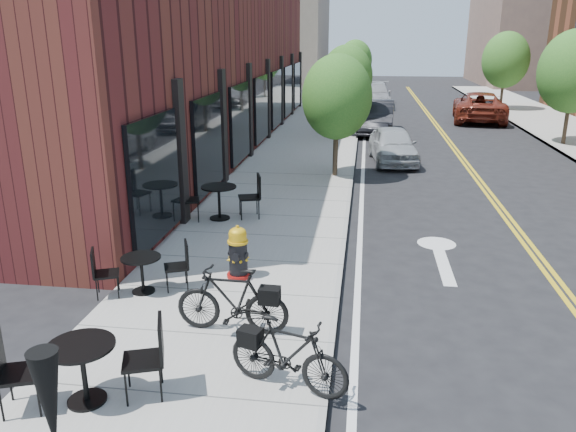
{
  "coord_description": "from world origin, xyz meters",
  "views": [
    {
      "loc": [
        0.31,
        -8.78,
        4.4
      ],
      "look_at": [
        -1.14,
        1.74,
        1.0
      ],
      "focal_mm": 35.0,
      "sensor_mm": 36.0,
      "label": 1
    }
  ],
  "objects_px": {
    "bistro_set_c": "(219,198)",
    "parked_car_b": "(376,117)",
    "fire_hydrant": "(238,253)",
    "parked_car_a": "(393,145)",
    "bicycle_left": "(232,300)",
    "patio_umbrella": "(52,417)",
    "bicycle_right": "(288,355)",
    "parked_car_c": "(374,95)",
    "parked_car_far": "(479,107)",
    "bistro_set_b": "(142,269)",
    "bistro_set_a": "(83,365)"
  },
  "relations": [
    {
      "from": "fire_hydrant",
      "to": "bistro_set_a",
      "type": "relative_size",
      "value": 0.52
    },
    {
      "from": "parked_car_a",
      "to": "parked_car_b",
      "type": "bearing_deg",
      "value": 88.59
    },
    {
      "from": "bistro_set_a",
      "to": "parked_car_a",
      "type": "relative_size",
      "value": 0.51
    },
    {
      "from": "patio_umbrella",
      "to": "parked_car_a",
      "type": "bearing_deg",
      "value": 79.0
    },
    {
      "from": "bistro_set_a",
      "to": "parked_car_c",
      "type": "xyz_separation_m",
      "value": [
        3.74,
        32.18,
        0.15
      ]
    },
    {
      "from": "fire_hydrant",
      "to": "parked_car_c",
      "type": "bearing_deg",
      "value": 101.07
    },
    {
      "from": "bistro_set_c",
      "to": "parked_car_b",
      "type": "bearing_deg",
      "value": 57.29
    },
    {
      "from": "parked_car_far",
      "to": "bistro_set_c",
      "type": "bearing_deg",
      "value": 70.23
    },
    {
      "from": "bistro_set_a",
      "to": "bistro_set_c",
      "type": "bearing_deg",
      "value": 72.23
    },
    {
      "from": "bicycle_left",
      "to": "parked_car_a",
      "type": "xyz_separation_m",
      "value": [
        2.9,
        13.16,
        0.0
      ]
    },
    {
      "from": "fire_hydrant",
      "to": "bistro_set_a",
      "type": "height_order",
      "value": "bistro_set_a"
    },
    {
      "from": "bicycle_right",
      "to": "bistro_set_c",
      "type": "relative_size",
      "value": 0.8
    },
    {
      "from": "bistro_set_a",
      "to": "parked_car_far",
      "type": "bearing_deg",
      "value": 51.14
    },
    {
      "from": "bistro_set_a",
      "to": "parked_car_b",
      "type": "bearing_deg",
      "value": 60.78
    },
    {
      "from": "fire_hydrant",
      "to": "parked_car_a",
      "type": "height_order",
      "value": "parked_car_a"
    },
    {
      "from": "fire_hydrant",
      "to": "patio_umbrella",
      "type": "relative_size",
      "value": 0.49
    },
    {
      "from": "bistro_set_c",
      "to": "parked_car_far",
      "type": "relative_size",
      "value": 0.36
    },
    {
      "from": "bistro_set_c",
      "to": "patio_umbrella",
      "type": "distance_m",
      "value": 9.55
    },
    {
      "from": "fire_hydrant",
      "to": "bicycle_right",
      "type": "height_order",
      "value": "fire_hydrant"
    },
    {
      "from": "bistro_set_a",
      "to": "patio_umbrella",
      "type": "xyz_separation_m",
      "value": [
        0.94,
        -2.12,
        0.96
      ]
    },
    {
      "from": "bicycle_left",
      "to": "parked_car_b",
      "type": "xyz_separation_m",
      "value": [
        2.35,
        19.69,
        0.12
      ]
    },
    {
      "from": "parked_car_far",
      "to": "bistro_set_b",
      "type": "bearing_deg",
      "value": 73.94
    },
    {
      "from": "fire_hydrant",
      "to": "bistro_set_c",
      "type": "xyz_separation_m",
      "value": [
        -1.23,
        3.38,
        0.06
      ]
    },
    {
      "from": "parked_car_c",
      "to": "parked_car_far",
      "type": "xyz_separation_m",
      "value": [
        5.6,
        -5.73,
        0.01
      ]
    },
    {
      "from": "bistro_set_c",
      "to": "bicycle_left",
      "type": "bearing_deg",
      "value": -90.76
    },
    {
      "from": "bicycle_left",
      "to": "bistro_set_a",
      "type": "distance_m",
      "value": 2.38
    },
    {
      "from": "parked_car_b",
      "to": "parked_car_c",
      "type": "height_order",
      "value": "parked_car_c"
    },
    {
      "from": "bistro_set_b",
      "to": "parked_car_far",
      "type": "xyz_separation_m",
      "value": [
        9.84,
        23.38,
        0.24
      ]
    },
    {
      "from": "bicycle_right",
      "to": "parked_car_a",
      "type": "height_order",
      "value": "parked_car_a"
    },
    {
      "from": "fire_hydrant",
      "to": "patio_umbrella",
      "type": "height_order",
      "value": "patio_umbrella"
    },
    {
      "from": "bistro_set_a",
      "to": "parked_car_a",
      "type": "distance_m",
      "value": 15.69
    },
    {
      "from": "patio_umbrella",
      "to": "parked_car_a",
      "type": "xyz_separation_m",
      "value": [
        3.34,
        17.21,
        -0.95
      ]
    },
    {
      "from": "bicycle_right",
      "to": "parked_car_a",
      "type": "xyz_separation_m",
      "value": [
        1.87,
        14.5,
        0.03
      ]
    },
    {
      "from": "bistro_set_a",
      "to": "parked_car_a",
      "type": "bearing_deg",
      "value": 54.74
    },
    {
      "from": "bicycle_right",
      "to": "bistro_set_c",
      "type": "distance_m",
      "value": 7.22
    },
    {
      "from": "parked_car_far",
      "to": "bistro_set_a",
      "type": "bearing_deg",
      "value": 77.31
    },
    {
      "from": "bistro_set_b",
      "to": "bistro_set_c",
      "type": "relative_size",
      "value": 0.79
    },
    {
      "from": "parked_car_b",
      "to": "parked_car_a",
      "type": "bearing_deg",
      "value": -82.4
    },
    {
      "from": "bicycle_right",
      "to": "bistro_set_c",
      "type": "height_order",
      "value": "bistro_set_c"
    },
    {
      "from": "bicycle_left",
      "to": "bistro_set_c",
      "type": "xyz_separation_m",
      "value": [
        -1.6,
        5.38,
        0.02
      ]
    },
    {
      "from": "bicycle_left",
      "to": "patio_umbrella",
      "type": "relative_size",
      "value": 0.84
    },
    {
      "from": "patio_umbrella",
      "to": "parked_car_far",
      "type": "height_order",
      "value": "patio_umbrella"
    },
    {
      "from": "bistro_set_b",
      "to": "parked_car_b",
      "type": "bearing_deg",
      "value": 54.39
    },
    {
      "from": "parked_car_b",
      "to": "parked_car_far",
      "type": "distance_m",
      "value": 7.39
    },
    {
      "from": "bistro_set_b",
      "to": "bistro_set_c",
      "type": "bearing_deg",
      "value": 63.42
    },
    {
      "from": "bistro_set_b",
      "to": "parked_car_c",
      "type": "bearing_deg",
      "value": 58.98
    },
    {
      "from": "bicycle_right",
      "to": "patio_umbrella",
      "type": "height_order",
      "value": "patio_umbrella"
    },
    {
      "from": "bistro_set_c",
      "to": "bistro_set_b",
      "type": "bearing_deg",
      "value": -111.11
    },
    {
      "from": "bicycle_right",
      "to": "bistro_set_a",
      "type": "xyz_separation_m",
      "value": [
        -2.42,
        -0.59,
        0.02
      ]
    },
    {
      "from": "bistro_set_a",
      "to": "bistro_set_c",
      "type": "relative_size",
      "value": 0.95
    }
  ]
}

